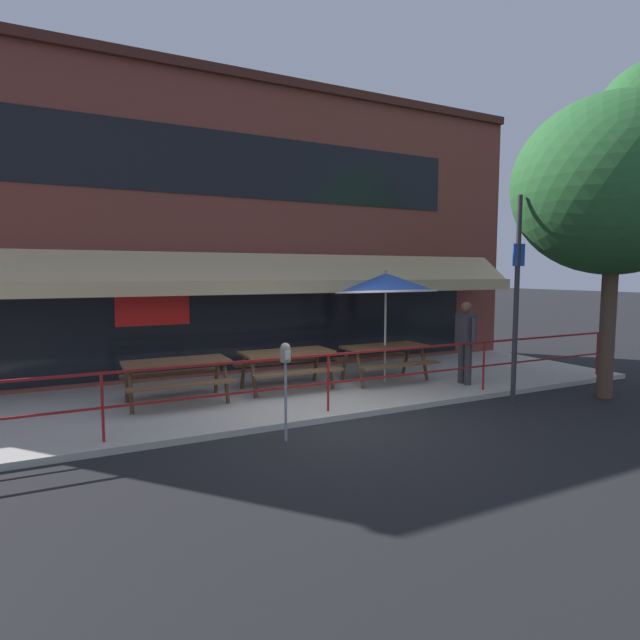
% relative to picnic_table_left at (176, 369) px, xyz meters
% --- Properties ---
extents(ground_plane, '(120.00, 120.00, 0.00)m').
position_rel_picnic_table_left_xyz_m(ground_plane, '(2.16, -1.96, -0.71)').
color(ground_plane, black).
extents(patio_deck, '(15.00, 4.00, 0.10)m').
position_rel_picnic_table_left_xyz_m(patio_deck, '(2.16, 0.04, -0.66)').
color(patio_deck, '#ADA89E').
rests_on(patio_deck, ground).
extents(restaurant_building, '(15.00, 1.60, 6.84)m').
position_rel_picnic_table_left_xyz_m(restaurant_building, '(2.16, 2.27, 2.69)').
color(restaurant_building, brown).
rests_on(restaurant_building, ground).
extents(patio_railing, '(13.84, 0.04, 0.97)m').
position_rel_picnic_table_left_xyz_m(patio_railing, '(2.16, -1.66, 0.09)').
color(patio_railing, maroon).
rests_on(patio_railing, patio_deck).
extents(picnic_table_left, '(1.80, 1.42, 0.76)m').
position_rel_picnic_table_left_xyz_m(picnic_table_left, '(0.00, 0.00, 0.00)').
color(picnic_table_left, brown).
rests_on(picnic_table_left, patio_deck).
extents(picnic_table_centre, '(1.80, 1.42, 0.76)m').
position_rel_picnic_table_left_xyz_m(picnic_table_centre, '(2.16, 0.12, 0.00)').
color(picnic_table_centre, brown).
rests_on(picnic_table_centre, patio_deck).
extents(picnic_table_right, '(1.80, 1.42, 0.76)m').
position_rel_picnic_table_left_xyz_m(picnic_table_right, '(4.33, -0.10, 0.00)').
color(picnic_table_right, brown).
rests_on(picnic_table_right, patio_deck).
extents(patio_umbrella_right, '(2.14, 2.14, 2.38)m').
position_rel_picnic_table_left_xyz_m(patio_umbrella_right, '(4.33, -0.11, 1.47)').
color(patio_umbrella_right, '#B7B2A8').
rests_on(patio_umbrella_right, patio_deck).
extents(pedestrian_walking, '(0.27, 0.62, 1.71)m').
position_rel_picnic_table_left_xyz_m(pedestrian_walking, '(5.66, -1.08, 0.35)').
color(pedestrian_walking, '#333338').
rests_on(pedestrian_walking, patio_deck).
extents(parking_meter_near, '(0.15, 0.16, 1.42)m').
position_rel_picnic_table_left_xyz_m(parking_meter_near, '(1.07, -2.46, 0.44)').
color(parking_meter_near, gray).
rests_on(parking_meter_near, ground).
extents(street_sign_pole, '(0.28, 0.09, 3.78)m').
position_rel_picnic_table_left_xyz_m(street_sign_pole, '(5.61, -2.41, 1.24)').
color(street_sign_pole, '#2D2D33').
rests_on(street_sign_pole, ground).
extents(street_tree_curbside, '(3.90, 3.51, 6.27)m').
position_rel_picnic_table_left_xyz_m(street_tree_curbside, '(7.68, -2.93, 3.53)').
color(street_tree_curbside, brown).
rests_on(street_tree_curbside, ground).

